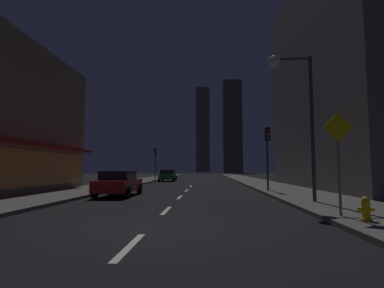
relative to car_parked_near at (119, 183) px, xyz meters
The scene contains 15 objects.
ground_plane 23.30m from the car_parked_near, 81.11° to the left, with size 78.00×136.00×0.10m, color black.
sidewalk_right 25.34m from the car_parked_near, 65.26° to the left, with size 4.00×76.00×0.15m, color #605E59.
sidewalk_left 23.26m from the car_parked_near, 98.41° to the left, with size 4.00×76.00×0.15m, color #605E59.
lane_marking_center 3.72m from the car_parked_near, ahead, with size 0.16×23.00×0.01m.
building_apartment_right 21.04m from the car_parked_near, 21.15° to the left, with size 11.00×20.00×17.73m, color slate.
skyscraper_distant_tall 143.46m from the car_parked_near, 89.05° to the left, with size 7.17×6.73×45.18m, color #5F5A47.
skyscraper_distant_mid 105.11m from the car_parked_near, 81.73° to the left, with size 7.44×6.00×37.21m, color #4F4B3B.
car_parked_near is the anchor object (origin of this frame).
car_parked_far 20.76m from the car_parked_near, 90.00° to the left, with size 1.98×4.24×1.45m.
fire_hydrant_yellow_near 12.76m from the car_parked_near, 41.86° to the right, with size 0.42×0.30×0.65m.
fire_hydrant_far_left 12.99m from the car_parked_near, 100.20° to the left, with size 0.42×0.30×0.65m.
traffic_light_near_right 9.83m from the car_parked_near, 17.17° to the left, with size 0.32×0.48×4.20m.
traffic_light_far_left 22.52m from the car_parked_near, 94.87° to the left, with size 0.32×0.48×4.20m.
street_lamp_right 10.62m from the car_parked_near, 22.28° to the right, with size 1.96×0.56×6.58m.
pedestrian_crossing_sign 12.03m from the car_parked_near, 39.71° to the right, with size 0.91×0.08×3.15m.
Camera 1 is at (1.59, -8.04, 1.56)m, focal length 27.84 mm.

